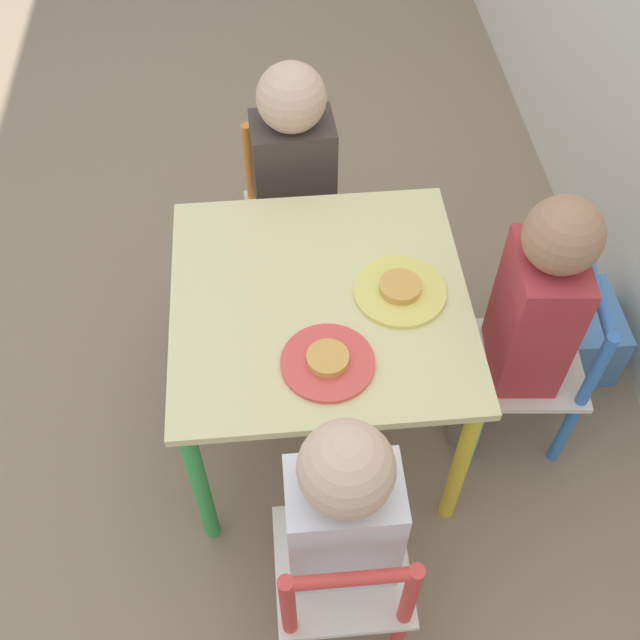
{
  "coord_description": "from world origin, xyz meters",
  "views": [
    {
      "loc": [
        0.99,
        -0.09,
        1.7
      ],
      "look_at": [
        0.0,
        0.0,
        0.42
      ],
      "focal_mm": 42.0,
      "sensor_mm": 36.0,
      "label": 1
    }
  ],
  "objects_px": {
    "chair_red": "(342,580)",
    "child_back": "(527,313)",
    "child_right": "(341,513)",
    "storage_bin": "(573,333)",
    "kids_table": "(320,319)",
    "child_left": "(295,176)",
    "plate_back": "(400,290)",
    "chair_orange": "(294,217)",
    "plate_right": "(328,361)",
    "chair_blue": "(534,367)"
  },
  "relations": [
    {
      "from": "chair_red",
      "to": "child_back",
      "type": "relative_size",
      "value": 0.66
    },
    {
      "from": "chair_blue",
      "to": "plate_back",
      "type": "distance_m",
      "value": 0.43
    },
    {
      "from": "chair_orange",
      "to": "child_right",
      "type": "xyz_separation_m",
      "value": [
        0.95,
        0.03,
        0.18
      ]
    },
    {
      "from": "child_back",
      "to": "chair_red",
      "type": "bearing_deg",
      "value": -38.53
    },
    {
      "from": "child_right",
      "to": "plate_right",
      "type": "relative_size",
      "value": 3.85
    },
    {
      "from": "child_left",
      "to": "child_back",
      "type": "bearing_deg",
      "value": -49.15
    },
    {
      "from": "chair_orange",
      "to": "plate_right",
      "type": "xyz_separation_m",
      "value": [
        0.67,
        0.03,
        0.26
      ]
    },
    {
      "from": "child_left",
      "to": "storage_bin",
      "type": "distance_m",
      "value": 0.85
    },
    {
      "from": "chair_red",
      "to": "child_left",
      "type": "bearing_deg",
      "value": -88.48
    },
    {
      "from": "plate_right",
      "to": "child_back",
      "type": "bearing_deg",
      "value": 106.02
    },
    {
      "from": "chair_orange",
      "to": "child_right",
      "type": "bearing_deg",
      "value": -91.52
    },
    {
      "from": "child_right",
      "to": "chair_orange",
      "type": "bearing_deg",
      "value": -88.27
    },
    {
      "from": "chair_blue",
      "to": "chair_orange",
      "type": "relative_size",
      "value": 1.0
    },
    {
      "from": "chair_blue",
      "to": "child_back",
      "type": "relative_size",
      "value": 0.66
    },
    {
      "from": "child_left",
      "to": "plate_right",
      "type": "bearing_deg",
      "value": -90.84
    },
    {
      "from": "chair_red",
      "to": "child_left",
      "type": "relative_size",
      "value": 0.68
    },
    {
      "from": "kids_table",
      "to": "storage_bin",
      "type": "relative_size",
      "value": 2.59
    },
    {
      "from": "child_back",
      "to": "child_left",
      "type": "xyz_separation_m",
      "value": [
        -0.48,
        -0.47,
        -0.0
      ]
    },
    {
      "from": "child_back",
      "to": "storage_bin",
      "type": "xyz_separation_m",
      "value": [
        -0.19,
        0.26,
        -0.35
      ]
    },
    {
      "from": "chair_blue",
      "to": "child_back",
      "type": "bearing_deg",
      "value": -90.0
    },
    {
      "from": "chair_blue",
      "to": "child_back",
      "type": "distance_m",
      "value": 0.21
    },
    {
      "from": "kids_table",
      "to": "plate_right",
      "type": "distance_m",
      "value": 0.19
    },
    {
      "from": "chair_red",
      "to": "chair_orange",
      "type": "relative_size",
      "value": 1.0
    },
    {
      "from": "child_left",
      "to": "kids_table",
      "type": "bearing_deg",
      "value": -90.0
    },
    {
      "from": "chair_red",
      "to": "storage_bin",
      "type": "bearing_deg",
      "value": -136.68
    },
    {
      "from": "chair_orange",
      "to": "plate_back",
      "type": "distance_m",
      "value": 0.6
    },
    {
      "from": "child_back",
      "to": "chair_blue",
      "type": "bearing_deg",
      "value": 90.0
    },
    {
      "from": "chair_orange",
      "to": "child_back",
      "type": "xyz_separation_m",
      "value": [
        0.54,
        0.47,
        0.2
      ]
    },
    {
      "from": "child_left",
      "to": "chair_orange",
      "type": "bearing_deg",
      "value": 90.0
    },
    {
      "from": "kids_table",
      "to": "plate_back",
      "type": "distance_m",
      "value": 0.19
    },
    {
      "from": "child_left",
      "to": "child_right",
      "type": "bearing_deg",
      "value": -91.62
    },
    {
      "from": "child_back",
      "to": "plate_right",
      "type": "relative_size",
      "value": 4.13
    },
    {
      "from": "child_back",
      "to": "child_left",
      "type": "height_order",
      "value": "child_back"
    },
    {
      "from": "child_back",
      "to": "plate_right",
      "type": "distance_m",
      "value": 0.46
    },
    {
      "from": "chair_red",
      "to": "storage_bin",
      "type": "distance_m",
      "value": 0.97
    },
    {
      "from": "chair_orange",
      "to": "storage_bin",
      "type": "height_order",
      "value": "chair_orange"
    },
    {
      "from": "plate_right",
      "to": "plate_back",
      "type": "bearing_deg",
      "value": 135.0
    },
    {
      "from": "kids_table",
      "to": "plate_back",
      "type": "bearing_deg",
      "value": 90.0
    },
    {
      "from": "chair_blue",
      "to": "plate_right",
      "type": "xyz_separation_m",
      "value": [
        0.12,
        -0.5,
        0.26
      ]
    },
    {
      "from": "child_left",
      "to": "storage_bin",
      "type": "xyz_separation_m",
      "value": [
        0.29,
        0.72,
        -0.35
      ]
    },
    {
      "from": "chair_orange",
      "to": "plate_back",
      "type": "xyz_separation_m",
      "value": [
        0.5,
        0.19,
        0.26
      ]
    },
    {
      "from": "child_right",
      "to": "storage_bin",
      "type": "bearing_deg",
      "value": -139.46
    },
    {
      "from": "kids_table",
      "to": "plate_right",
      "type": "bearing_deg",
      "value": 0.0
    },
    {
      "from": "child_right",
      "to": "storage_bin",
      "type": "height_order",
      "value": "child_right"
    },
    {
      "from": "chair_orange",
      "to": "child_right",
      "type": "relative_size",
      "value": 0.71
    },
    {
      "from": "chair_blue",
      "to": "storage_bin",
      "type": "relative_size",
      "value": 2.1
    },
    {
      "from": "plate_right",
      "to": "plate_back",
      "type": "relative_size",
      "value": 0.94
    },
    {
      "from": "child_left",
      "to": "plate_right",
      "type": "xyz_separation_m",
      "value": [
        0.61,
        0.02,
        0.06
      ]
    },
    {
      "from": "chair_red",
      "to": "plate_right",
      "type": "height_order",
      "value": "plate_right"
    },
    {
      "from": "chair_orange",
      "to": "plate_right",
      "type": "height_order",
      "value": "plate_right"
    }
  ]
}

